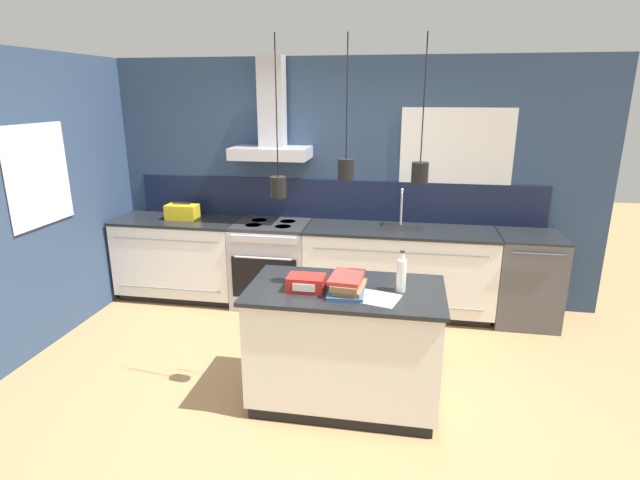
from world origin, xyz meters
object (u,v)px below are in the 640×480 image
red_supply_box (306,283)px  oven_range (272,264)px  yellow_toolbox (182,212)px  dishwasher (526,279)px  book_stack (348,285)px  bottle_on_island (401,275)px

red_supply_box → oven_range: bearing=112.9°
yellow_toolbox → dishwasher: bearing=-0.0°
red_supply_box → yellow_toolbox: size_ratio=0.76×
dishwasher → oven_range: bearing=-179.9°
yellow_toolbox → book_stack: bearing=-41.1°
book_stack → oven_range: bearing=120.4°
dishwasher → yellow_toolbox: yellow_toolbox is taller
oven_range → book_stack: 2.11m
red_supply_box → bottle_on_island: bearing=8.8°
oven_range → book_stack: bearing=-59.6°
dishwasher → bottle_on_island: size_ratio=3.09×
dishwasher → bottle_on_island: bottle_on_island is taller
book_stack → red_supply_box: bearing=179.8°
dishwasher → red_supply_box: (-1.88, -1.77, 0.51)m
red_supply_box → book_stack: bearing=-0.2°
book_stack → red_supply_box: (-0.29, 0.00, -0.01)m
dishwasher → book_stack: book_stack is taller
red_supply_box → dishwasher: bearing=43.2°
oven_range → book_stack: (1.03, -1.77, 0.52)m
bottle_on_island → yellow_toolbox: bearing=145.1°
oven_range → book_stack: size_ratio=2.65×
oven_range → bottle_on_island: bearing=-50.0°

